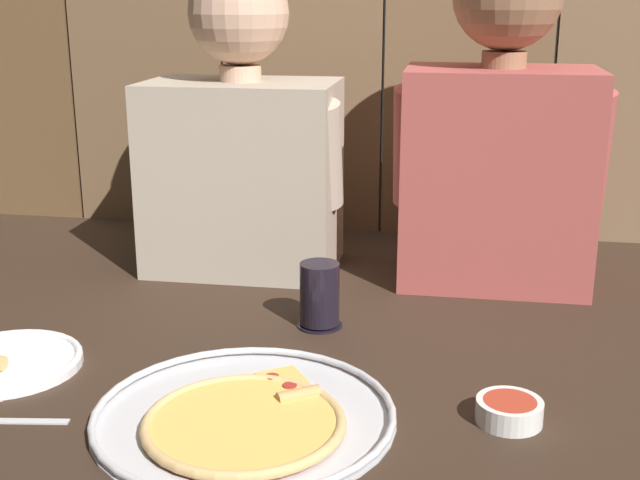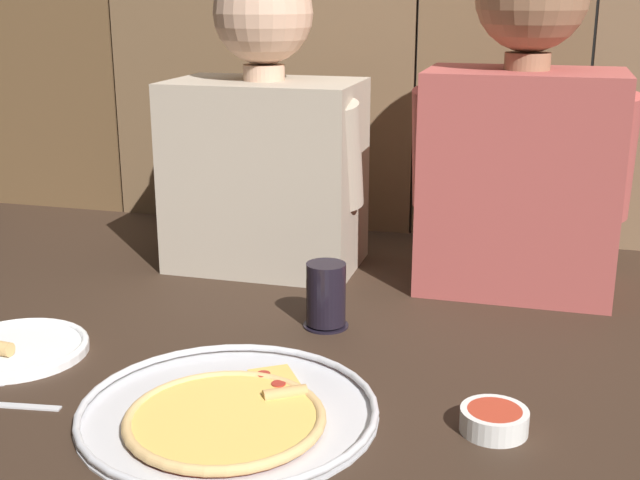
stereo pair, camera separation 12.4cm
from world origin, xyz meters
TOP-DOWN VIEW (x-y plane):
  - ground_plane at (0.00, 0.00)m, footprint 3.20×3.20m
  - pizza_tray at (-0.08, -0.14)m, footprint 0.40×0.40m
  - dinner_plate at (-0.47, -0.04)m, footprint 0.22×0.22m
  - drinking_glass at (-0.04, 0.20)m, footprint 0.08×0.08m
  - dipping_bowl at (0.25, -0.08)m, footprint 0.09×0.09m
  - diner_left at (-0.24, 0.49)m, footprint 0.40×0.24m
  - diner_right at (0.24, 0.49)m, footprint 0.38×0.23m

SIDE VIEW (x-z plane):
  - ground_plane at x=0.00m, z-range 0.00..0.00m
  - dinner_plate at x=-0.47m, z-range -0.01..0.03m
  - pizza_tray at x=-0.08m, z-range 0.00..0.02m
  - dipping_bowl at x=0.25m, z-range 0.00..0.03m
  - drinking_glass at x=-0.04m, z-range 0.00..0.11m
  - diner_left at x=-0.24m, z-range -0.03..0.57m
  - diner_right at x=0.24m, z-range -0.02..0.62m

